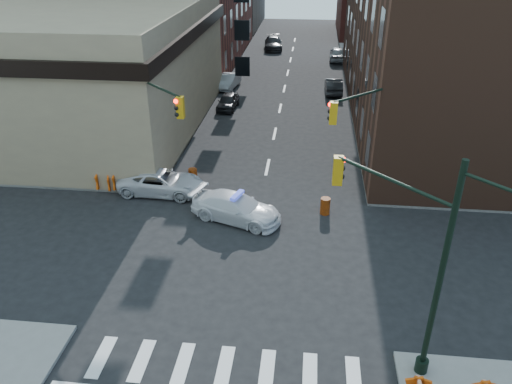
% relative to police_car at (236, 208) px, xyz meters
% --- Properties ---
extents(ground, '(140.00, 140.00, 0.00)m').
position_rel_police_car_xyz_m(ground, '(1.05, -3.28, -0.71)').
color(ground, black).
rests_on(ground, ground).
extents(sidewalk_nw, '(34.00, 54.50, 0.15)m').
position_rel_police_car_xyz_m(sidewalk_nw, '(-21.95, 29.47, -0.63)').
color(sidewalk_nw, gray).
rests_on(sidewalk_nw, ground).
extents(bank_building, '(22.00, 22.00, 9.00)m').
position_rel_police_car_xyz_m(bank_building, '(-15.95, 13.22, 3.79)').
color(bank_building, '#988664').
rests_on(bank_building, ground).
extents(commercial_row_ne, '(14.00, 34.00, 14.00)m').
position_rel_police_car_xyz_m(commercial_row_ne, '(14.05, 19.22, 6.29)').
color(commercial_row_ne, '#482A1C').
rests_on(commercial_row_ne, ground).
extents(signal_pole_se, '(5.40, 5.27, 8.00)m').
position_rel_police_car_xyz_m(signal_pole_se, '(7.09, -8.80, 3.90)').
color(signal_pole_se, black).
rests_on(signal_pole_se, sidewalk_se).
extents(signal_pole_nw, '(3.58, 3.67, 8.00)m').
position_rel_police_car_xyz_m(signal_pole_nw, '(-4.80, 2.06, 3.63)').
color(signal_pole_nw, black).
rests_on(signal_pole_nw, sidewalk_nw).
extents(signal_pole_ne, '(3.67, 3.58, 8.00)m').
position_rel_police_car_xyz_m(signal_pole_ne, '(6.89, 2.07, 3.63)').
color(signal_pole_ne, black).
rests_on(signal_pole_ne, sidewalk_ne).
extents(tree_ne_near, '(3.00, 3.00, 4.85)m').
position_rel_police_car_xyz_m(tree_ne_near, '(8.55, 22.72, 2.78)').
color(tree_ne_near, black).
rests_on(tree_ne_near, sidewalk_ne).
extents(tree_ne_far, '(3.00, 3.00, 4.85)m').
position_rel_police_car_xyz_m(tree_ne_far, '(8.55, 30.72, 2.78)').
color(tree_ne_far, black).
rests_on(tree_ne_far, sidewalk_ne).
extents(police_car, '(5.27, 3.47, 1.42)m').
position_rel_police_car_xyz_m(police_car, '(0.00, 0.00, 0.00)').
color(police_car, white).
rests_on(police_car, ground).
extents(pickup, '(5.02, 2.48, 1.37)m').
position_rel_police_car_xyz_m(pickup, '(-4.75, 2.52, -0.02)').
color(pickup, silver).
rests_on(pickup, ground).
extents(parked_car_wnear, '(1.69, 3.81, 1.27)m').
position_rel_police_car_xyz_m(parked_car_wnear, '(-3.40, 18.19, -0.07)').
color(parked_car_wnear, black).
rests_on(parked_car_wnear, ground).
extents(parked_car_wfar, '(1.95, 4.21, 1.33)m').
position_rel_police_car_xyz_m(parked_car_wfar, '(-4.30, 24.38, -0.04)').
color(parked_car_wfar, '#92959A').
rests_on(parked_car_wfar, ground).
extents(parked_car_wdeep, '(2.69, 5.48, 1.53)m').
position_rel_police_car_xyz_m(parked_car_wdeep, '(-1.45, 42.31, 0.06)').
color(parked_car_wdeep, black).
rests_on(parked_car_wdeep, ground).
extents(parked_car_enear, '(1.62, 4.31, 1.41)m').
position_rel_police_car_xyz_m(parked_car_enear, '(5.69, 23.82, -0.01)').
color(parked_car_enear, black).
rests_on(parked_car_enear, ground).
extents(parked_car_efar, '(2.05, 4.80, 1.62)m').
position_rel_police_car_xyz_m(parked_car_efar, '(6.55, 37.04, 0.10)').
color(parked_car_efar, gray).
rests_on(parked_car_efar, ground).
extents(pedestrian_a, '(0.77, 0.56, 1.96)m').
position_rel_police_car_xyz_m(pedestrian_a, '(-5.45, 3.36, 0.42)').
color(pedestrian_a, black).
rests_on(pedestrian_a, sidewalk_nw).
extents(pedestrian_b, '(0.98, 0.87, 1.68)m').
position_rel_police_car_xyz_m(pedestrian_b, '(-9.31, 4.46, 0.28)').
color(pedestrian_b, black).
rests_on(pedestrian_b, sidewalk_nw).
extents(pedestrian_c, '(0.91, 1.02, 1.66)m').
position_rel_police_car_xyz_m(pedestrian_c, '(-11.95, 4.10, 0.27)').
color(pedestrian_c, '#222633').
rests_on(pedestrian_c, sidewalk_nw).
extents(barrel_road, '(0.62, 0.62, 0.93)m').
position_rel_police_car_xyz_m(barrel_road, '(4.68, 1.14, -0.24)').
color(barrel_road, red).
rests_on(barrel_road, ground).
extents(barrel_bank, '(0.59, 0.59, 0.92)m').
position_rel_police_car_xyz_m(barrel_bank, '(-3.24, 4.01, -0.25)').
color(barrel_bank, red).
rests_on(barrel_bank, ground).
extents(barricade_nw_a, '(1.31, 0.87, 0.90)m').
position_rel_police_car_xyz_m(barricade_nw_a, '(-7.39, 2.42, -0.11)').
color(barricade_nw_a, '#CE5909').
rests_on(barricade_nw_a, sidewalk_nw).
extents(barricade_nw_b, '(1.37, 0.71, 1.02)m').
position_rel_police_car_xyz_m(barricade_nw_b, '(-7.97, 2.42, -0.05)').
color(barricade_nw_b, red).
rests_on(barricade_nw_b, sidewalk_nw).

